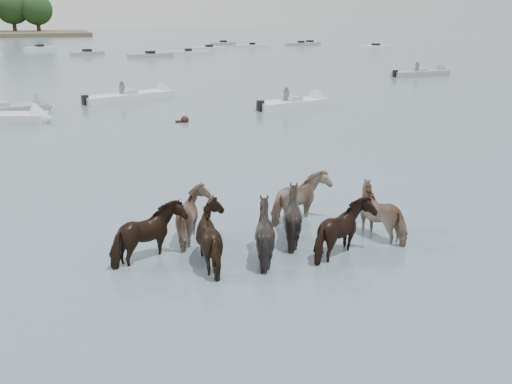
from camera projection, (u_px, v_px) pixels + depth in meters
name	position (u px, v px, depth m)	size (l,w,h in m)	color
ground	(254.00, 291.00, 11.71)	(400.00, 400.00, 0.00)	slate
pony_herd	(270.00, 225.00, 13.84)	(8.09, 4.14, 1.63)	black
swimming_pony	(184.00, 120.00, 29.79)	(0.72, 0.44, 0.44)	black
motorboat_a	(15.00, 109.00, 32.39)	(5.61, 2.95, 1.92)	gray
motorboat_b	(5.00, 118.00, 29.70)	(6.38, 3.69, 1.92)	silver
motorboat_c	(140.00, 96.00, 37.65)	(6.75, 3.89, 1.92)	silver
motorboat_d	(302.00, 103.00, 34.60)	(5.37, 2.67, 1.92)	silver
motorboat_e	(427.00, 73.00, 51.80)	(6.22, 1.77, 1.92)	gray
distant_flotilla	(59.00, 53.00, 78.35)	(105.52, 28.72, 0.93)	gray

